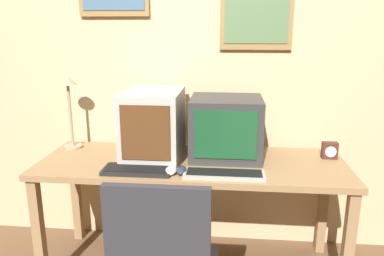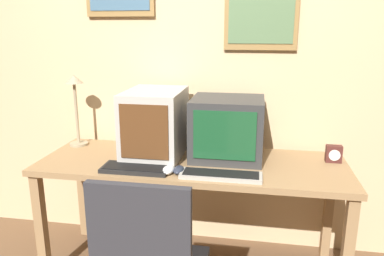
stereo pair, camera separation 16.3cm
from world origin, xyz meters
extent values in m
cube|color=#D1B284|center=(0.00, 1.34, 1.30)|extent=(8.00, 0.05, 2.60)
cube|color=olive|center=(0.37, 1.30, 1.67)|extent=(0.46, 0.02, 0.58)
cube|color=#56754C|center=(0.37, 1.29, 1.67)|extent=(0.40, 0.01, 0.49)
cube|color=#99754C|center=(0.00, 0.93, 0.72)|extent=(1.84, 0.65, 0.04)
cube|color=#99754C|center=(-0.87, 0.65, 0.35)|extent=(0.06, 0.06, 0.70)
cube|color=#99754C|center=(0.87, 0.65, 0.35)|extent=(0.06, 0.06, 0.70)
cube|color=#99754C|center=(-0.87, 1.20, 0.35)|extent=(0.06, 0.06, 0.70)
cube|color=#99754C|center=(0.87, 1.20, 0.35)|extent=(0.06, 0.06, 0.70)
cube|color=#B7B2A8|center=(-0.24, 1.00, 0.95)|extent=(0.34, 0.46, 0.41)
cube|color=#563319|center=(-0.24, 0.76, 0.95)|extent=(0.28, 0.01, 0.32)
cube|color=#333333|center=(0.20, 1.04, 0.93)|extent=(0.43, 0.38, 0.37)
cube|color=#194C28|center=(0.20, 0.84, 0.93)|extent=(0.35, 0.01, 0.28)
cube|color=black|center=(-0.29, 0.72, 0.75)|extent=(0.38, 0.16, 0.02)
cube|color=black|center=(-0.29, 0.72, 0.76)|extent=(0.35, 0.13, 0.00)
cube|color=#A8A399|center=(0.20, 0.70, 0.75)|extent=(0.44, 0.13, 0.02)
cube|color=black|center=(0.20, 0.70, 0.76)|extent=(0.41, 0.11, 0.00)
ellipsoid|color=#282D3D|center=(-0.04, 0.72, 0.76)|extent=(0.06, 0.11, 0.04)
ellipsoid|color=silver|center=(-0.10, 0.71, 0.76)|extent=(0.06, 0.12, 0.04)
cube|color=#4C231E|center=(0.84, 1.06, 0.79)|extent=(0.09, 0.05, 0.10)
cylinder|color=white|center=(0.84, 1.03, 0.79)|extent=(0.07, 0.00, 0.07)
cylinder|color=tan|center=(-0.82, 1.11, 0.75)|extent=(0.12, 0.12, 0.02)
cylinder|color=tan|center=(-0.82, 1.11, 0.96)|extent=(0.02, 0.02, 0.42)
cone|color=tan|center=(-0.82, 1.11, 1.19)|extent=(0.12, 0.12, 0.05)
cube|color=#2D2D33|center=(-0.04, 0.01, 0.73)|extent=(0.40, 0.04, 0.49)
camera|label=1|loc=(0.21, -1.20, 1.52)|focal=35.00mm
camera|label=2|loc=(0.37, -1.18, 1.52)|focal=35.00mm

